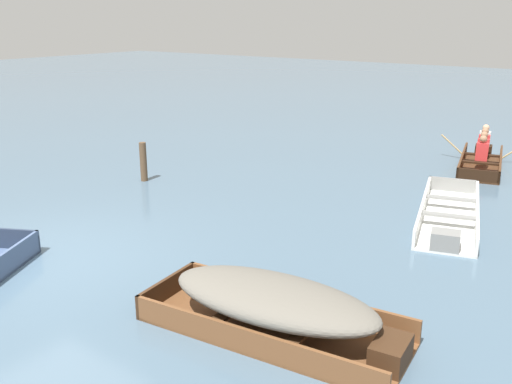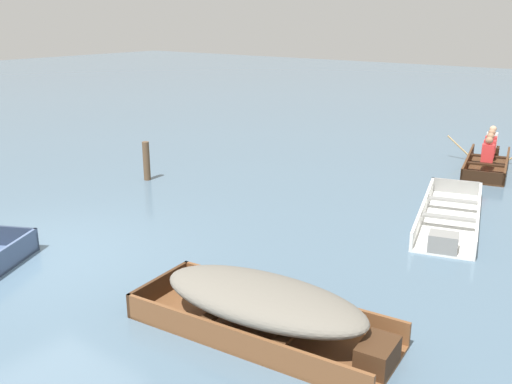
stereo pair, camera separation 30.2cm
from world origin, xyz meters
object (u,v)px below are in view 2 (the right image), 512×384
Objects in this scene: mooring_post at (146,161)px; skiff_wooden_brown_mid_moored at (264,305)px; skiff_white_near_moored at (449,218)px; rowboat_dark_varnish_with_crew at (488,158)px.

skiff_wooden_brown_mid_moored is at bearing -31.28° from mooring_post.
skiff_white_near_moored is 4.09× the size of mooring_post.
mooring_post is at bearing 148.72° from skiff_wooden_brown_mid_moored.
skiff_white_near_moored is 5.16m from skiff_wooden_brown_mid_moored.
rowboat_dark_varnish_with_crew is at bearing 45.22° from mooring_post.
skiff_white_near_moored is at bearing 84.83° from skiff_wooden_brown_mid_moored.
mooring_post is (-6.66, -1.37, 0.35)m from skiff_white_near_moored.
rowboat_dark_varnish_with_crew is at bearing 91.17° from skiff_wooden_brown_mid_moored.
skiff_wooden_brown_mid_moored is at bearing -95.17° from skiff_white_near_moored.
skiff_white_near_moored is 1.18× the size of rowboat_dark_varnish_with_crew.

